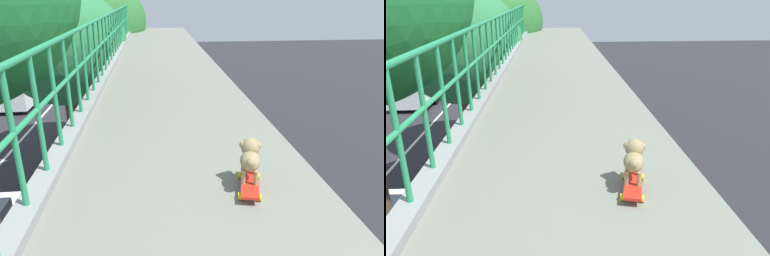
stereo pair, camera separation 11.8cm
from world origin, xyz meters
The scene contains 5 objects.
city_bus centered at (-8.95, 28.77, 1.95)m, with size 2.72×10.36×3.47m.
roadside_tree_far centered at (-2.22, 12.80, 5.86)m, with size 4.17×4.17×7.89m.
roadside_tree_farthest centered at (-2.30, 17.22, 6.33)m, with size 5.52×5.52×8.50m.
toy_skateboard centered at (1.50, 2.97, 6.08)m, with size 0.28×0.57×0.08m.
small_dog centered at (1.51, 3.03, 6.29)m, with size 0.23×0.38×0.33m.
Camera 2 is at (0.85, 0.39, 7.57)m, focal length 33.18 mm.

